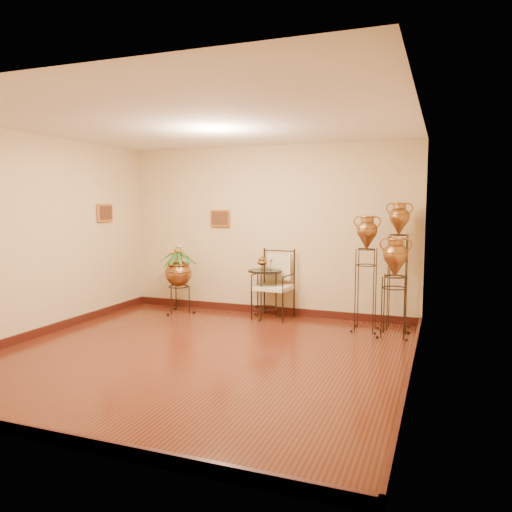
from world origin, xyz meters
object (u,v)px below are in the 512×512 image
(amphora_tall, at_px, (398,264))
(armchair, at_px, (273,285))
(side_table, at_px, (265,293))
(planter_urn, at_px, (178,270))
(amphora_mid, at_px, (366,272))

(amphora_tall, bearing_deg, armchair, 180.00)
(side_table, bearing_deg, amphora_tall, -0.03)
(amphora_tall, relative_size, planter_urn, 1.44)
(amphora_tall, xyz_separation_m, armchair, (-1.93, 0.00, -0.41))
(amphora_mid, relative_size, planter_urn, 1.30)
(planter_urn, relative_size, armchair, 1.19)
(armchair, distance_m, side_table, 0.20)
(amphora_mid, distance_m, side_table, 1.73)
(amphora_tall, xyz_separation_m, planter_urn, (-3.56, -0.16, -0.23))
(planter_urn, height_order, armchair, planter_urn)
(side_table, bearing_deg, amphora_mid, -8.78)
(side_table, bearing_deg, armchair, -0.38)
(amphora_tall, xyz_separation_m, side_table, (-2.07, 0.00, -0.55))
(planter_urn, distance_m, armchair, 1.65)
(amphora_mid, relative_size, armchair, 1.54)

